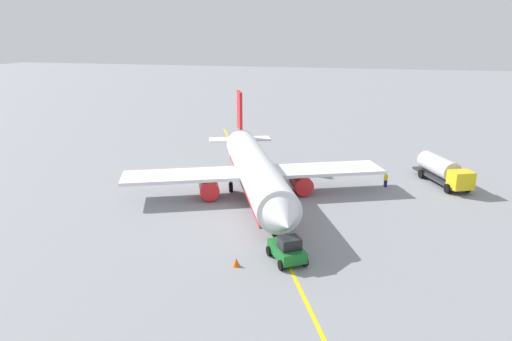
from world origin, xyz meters
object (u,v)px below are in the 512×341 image
airplane (255,171)px  safety_cone_nose (236,262)px  pushback_tug (287,250)px  refueling_worker (386,180)px  fuel_tanker (443,170)px

airplane → safety_cone_nose: bearing=10.0°
airplane → pushback_tug: bearing=24.0°
pushback_tug → refueling_worker: 22.92m
safety_cone_nose → pushback_tug: bearing=116.8°
safety_cone_nose → fuel_tanker: bearing=146.0°
pushback_tug → refueling_worker: (-21.65, 7.52, -0.19)m
fuel_tanker → refueling_worker: size_ratio=5.71×
refueling_worker → airplane: bearing=-64.1°
airplane → pushback_tug: (14.80, 6.60, -1.79)m
fuel_tanker → refueling_worker: fuel_tanker is taller
airplane → pushback_tug: size_ratio=7.83×
airplane → refueling_worker: airplane is taller
fuel_tanker → airplane: bearing=-64.9°
airplane → refueling_worker: 15.82m
airplane → safety_cone_nose: (16.66, 2.93, -2.47)m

